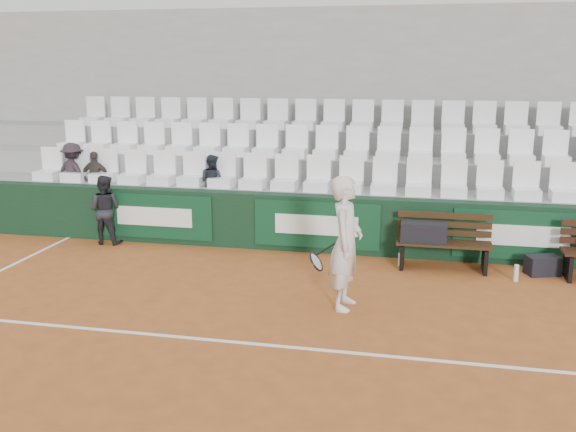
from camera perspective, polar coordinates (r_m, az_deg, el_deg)
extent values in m
plane|color=#A65625|center=(7.71, -0.84, -11.51)|extent=(80.00, 80.00, 0.00)
cube|color=white|center=(7.71, -0.84, -11.48)|extent=(18.00, 0.06, 0.01)
cube|color=black|center=(11.27, 3.69, -0.72)|extent=(18.00, 0.30, 1.00)
cube|color=#0C381E|center=(11.98, -11.76, -0.02)|extent=(2.20, 0.04, 0.82)
cube|color=#0C381E|center=(11.13, 2.54, -0.78)|extent=(2.20, 0.04, 0.82)
cube|color=#0C381E|center=(11.11, 20.12, -1.63)|extent=(2.20, 0.04, 0.82)
cube|color=gray|center=(11.87, 4.13, 0.01)|extent=(18.00, 0.95, 1.00)
cube|color=gray|center=(12.74, 4.75, 1.96)|extent=(18.00, 0.95, 1.45)
cube|color=gray|center=(13.62, 5.28, 3.67)|extent=(18.00, 0.95, 1.90)
cube|color=gray|center=(14.09, 5.70, 9.11)|extent=(18.00, 0.30, 4.40)
cube|color=white|center=(11.53, 4.08, 3.75)|extent=(11.90, 0.44, 0.63)
cube|color=white|center=(12.40, 4.73, 6.52)|extent=(11.90, 0.44, 0.63)
cube|color=silver|center=(13.29, 5.31, 8.92)|extent=(11.90, 0.44, 0.63)
cube|color=#331F0F|center=(10.66, 13.62, -3.44)|extent=(1.50, 0.56, 0.45)
cube|color=black|center=(10.51, 11.98, -1.43)|extent=(0.73, 0.32, 0.31)
cube|color=black|center=(10.88, 21.69, -4.09)|extent=(0.57, 0.45, 0.30)
cylinder|color=silver|center=(10.71, 9.92, -3.82)|extent=(0.06, 0.06, 0.22)
cylinder|color=silver|center=(10.42, 19.63, -4.80)|extent=(0.07, 0.07, 0.26)
imported|color=silver|center=(8.61, 5.17, -2.41)|extent=(0.48, 0.69, 1.82)
torus|color=black|center=(8.75, 2.52, -4.08)|extent=(0.19, 0.30, 0.26)
cylinder|color=black|center=(8.67, 3.39, -2.94)|extent=(0.26, 0.03, 0.20)
imported|color=black|center=(12.21, -15.98, 0.55)|extent=(0.62, 0.48, 1.27)
imported|color=#271F24|center=(13.27, -18.68, 5.57)|extent=(0.86, 0.64, 1.19)
imported|color=#342E29|center=(13.05, -16.86, 5.23)|extent=(0.63, 0.33, 1.03)
imported|color=black|center=(12.08, -6.80, 5.12)|extent=(0.62, 0.56, 1.04)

